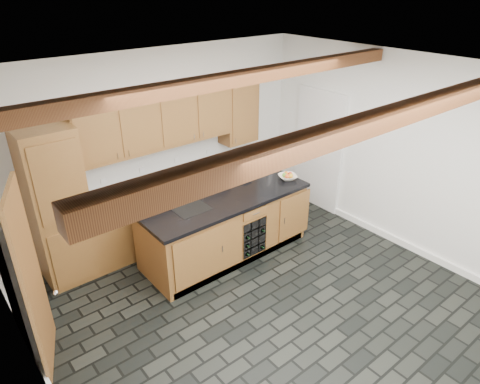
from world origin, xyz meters
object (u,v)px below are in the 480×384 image
at_px(island, 226,225).
at_px(paper_towel, 270,162).
at_px(kitchen_scale, 245,180).
at_px(fruit_bowl, 288,177).

xyz_separation_m(island, paper_towel, (1.11, 0.29, 0.59)).
distance_m(kitchen_scale, paper_towel, 0.60).
relative_size(island, kitchen_scale, 12.98).
bearing_deg(paper_towel, kitchen_scale, -171.57).
bearing_deg(fruit_bowl, kitchen_scale, 147.42).
distance_m(kitchen_scale, fruit_bowl, 0.65).
relative_size(kitchen_scale, fruit_bowl, 0.71).
bearing_deg(kitchen_scale, paper_towel, 21.62).
height_order(island, kitchen_scale, kitchen_scale).
bearing_deg(kitchen_scale, island, -145.52).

